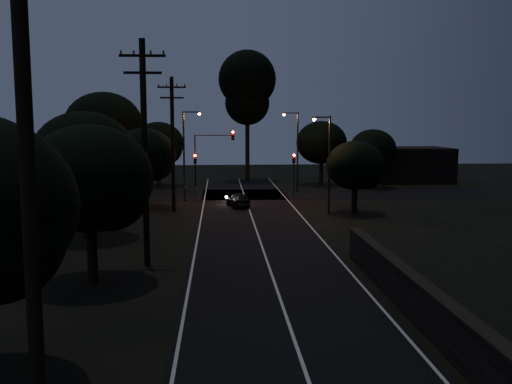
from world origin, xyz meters
TOP-DOWN VIEW (x-y plane):
  - road_surface at (0.00, 31.12)m, footprint 60.00×70.00m
  - utility_pole_near at (-6.00, -2.00)m, footprint 2.20×0.30m
  - utility_pole_mid at (-6.00, 15.00)m, footprint 2.20×0.30m
  - utility_pole_far at (-6.00, 32.00)m, footprint 2.20×0.30m
  - tree_left_b at (-7.81, 11.89)m, footprint 5.51×5.51m
  - tree_left_c at (-10.28, 21.88)m, footprint 6.11×6.11m
  - tree_left_d at (-8.32, 33.90)m, footprint 5.17×5.17m
  - tree_far_nw at (-8.80, 49.89)m, footprint 5.55×5.55m
  - tree_far_w at (-13.72, 45.84)m, footprint 7.88×7.88m
  - tree_far_ne at (9.20, 49.89)m, footprint 5.63×5.63m
  - tree_far_e at (14.17, 46.90)m, footprint 4.93×4.93m
  - tree_right_a at (8.16, 29.91)m, footprint 4.42×4.42m
  - tall_pine at (1.00, 55.00)m, footprint 6.77×6.77m
  - building_left at (-20.00, 52.00)m, footprint 10.00×8.00m
  - building_right at (20.00, 53.00)m, footprint 9.00×7.00m
  - signal_left at (-4.60, 39.99)m, footprint 0.28×0.35m
  - signal_right at (4.60, 39.99)m, footprint 0.28×0.35m
  - signal_mast at (-2.91, 39.99)m, footprint 3.70×0.35m
  - streetlight_a at (-5.31, 38.00)m, footprint 1.66×0.26m
  - streetlight_b at (5.31, 44.00)m, footprint 1.66×0.26m
  - streetlight_c at (5.83, 30.00)m, footprint 1.46×0.26m
  - car at (-0.83, 34.05)m, footprint 2.16×3.78m

SIDE VIEW (x-z plane):
  - road_surface at x=0.00m, z-range 0.00..0.03m
  - car at x=-0.83m, z-range 0.00..1.21m
  - building_right at x=20.00m, z-range 0.00..4.00m
  - building_left at x=-20.00m, z-range 0.00..4.40m
  - signal_left at x=-4.60m, z-range 0.79..4.89m
  - signal_right at x=4.60m, z-range 0.79..4.89m
  - tree_right_a at x=8.16m, z-range 0.83..6.45m
  - tree_far_e at x=14.17m, z-range 0.92..7.17m
  - tree_left_d at x=-8.32m, z-range 0.97..7.53m
  - signal_mast at x=-2.91m, z-range 1.21..7.46m
  - streetlight_c at x=5.83m, z-range 0.60..8.10m
  - tree_left_b at x=-7.81m, z-range 1.04..8.04m
  - tree_far_nw at x=-8.80m, z-range 1.04..8.07m
  - tree_far_ne at x=9.20m, z-range 1.04..8.17m
  - streetlight_a at x=-5.31m, z-range 0.64..8.64m
  - streetlight_b at x=5.31m, z-range 0.64..8.64m
  - tree_left_c at x=-10.28m, z-range 1.13..8.85m
  - utility_pole_far at x=-6.00m, z-range 0.23..10.73m
  - utility_pole_mid at x=-6.00m, z-range 0.24..11.24m
  - utility_pole_near at x=-6.00m, z-range 0.25..12.25m
  - tree_far_w at x=-13.72m, z-range 1.51..11.55m
  - tall_pine at x=1.00m, z-range 3.40..18.79m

